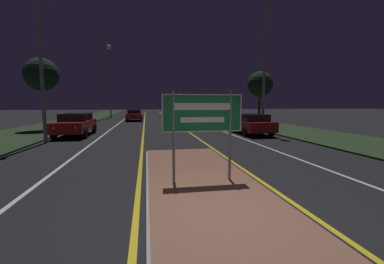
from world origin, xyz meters
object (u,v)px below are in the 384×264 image
at_px(car_receding_1, 223,117).
at_px(warning_sign, 258,110).
at_px(car_receding_2, 200,113).
at_px(car_receding_3, 187,111).
at_px(highway_sign, 203,117).
at_px(streetlight_left_near, 37,7).
at_px(car_approaching_1, 134,115).
at_px(car_receding_0, 250,123).
at_px(streetlight_left_far, 109,68).
at_px(streetlight_right_near, 265,42).
at_px(car_approaching_0, 76,124).

bearing_deg(car_receding_1, warning_sign, 21.96).
bearing_deg(warning_sign, car_receding_2, 120.26).
xyz_separation_m(car_receding_2, car_receding_3, (0.12, 12.08, -0.07)).
height_order(highway_sign, car_receding_1, highway_sign).
xyz_separation_m(highway_sign, car_receding_2, (5.63, 26.82, -0.96)).
distance_m(streetlight_left_near, car_approaching_1, 18.07).
xyz_separation_m(car_receding_0, car_receding_2, (0.12, 16.82, 0.05)).
xyz_separation_m(streetlight_left_far, warning_sign, (16.37, -11.73, -5.48)).
bearing_deg(car_receding_2, warning_sign, -59.74).
distance_m(highway_sign, car_receding_3, 39.33).
relative_size(streetlight_left_near, car_receding_0, 2.47).
bearing_deg(highway_sign, streetlight_right_near, 57.40).
bearing_deg(car_receding_2, car_approaching_0, -126.13).
height_order(streetlight_left_near, streetlight_left_far, streetlight_left_near).
bearing_deg(car_approaching_1, highway_sign, -83.61).
bearing_deg(streetlight_left_near, car_approaching_1, 76.88).
distance_m(car_receding_3, car_approaching_1, 16.51).
bearing_deg(warning_sign, car_receding_0, -117.19).
xyz_separation_m(car_receding_3, warning_sign, (4.41, -19.84, 0.68)).
relative_size(streetlight_left_near, car_approaching_0, 2.53).
height_order(highway_sign, streetlight_left_far, streetlight_left_far).
bearing_deg(car_receding_2, car_receding_0, -90.42).
distance_m(car_approaching_1, warning_sign, 14.16).
bearing_deg(highway_sign, streetlight_left_near, 128.88).
height_order(streetlight_left_near, car_receding_3, streetlight_left_near).
bearing_deg(car_receding_2, streetlight_left_far, 161.50).
distance_m(streetlight_left_far, car_receding_0, 24.64).
relative_size(streetlight_right_near, car_receding_1, 2.05).
height_order(car_receding_1, car_approaching_0, car_receding_1).
bearing_deg(streetlight_left_far, highway_sign, -78.61).
distance_m(streetlight_left_near, car_approaching_0, 6.77).
bearing_deg(streetlight_left_far, streetlight_right_near, -58.60).
relative_size(car_approaching_0, warning_sign, 2.05).
bearing_deg(highway_sign, car_approaching_0, 117.84).
xyz_separation_m(streetlight_left_near, car_approaching_1, (3.85, 16.54, -6.16)).
relative_size(streetlight_left_near, streetlight_right_near, 1.17).
xyz_separation_m(car_approaching_1, warning_sign, (12.94, -5.71, 0.70)).
height_order(streetlight_right_near, car_receding_3, streetlight_right_near).
height_order(streetlight_left_far, car_receding_0, streetlight_left_far).
distance_m(car_receding_0, warning_sign, 10.21).
distance_m(streetlight_right_near, car_receding_1, 9.01).
bearing_deg(car_approaching_1, car_receding_3, 58.90).
height_order(streetlight_left_near, car_receding_0, streetlight_left_near).
height_order(streetlight_left_near, car_approaching_1, streetlight_left_near).
bearing_deg(car_approaching_0, streetlight_left_far, 91.01).
bearing_deg(streetlight_left_far, car_receding_2, -18.50).
distance_m(car_receding_1, warning_sign, 4.75).
bearing_deg(streetlight_right_near, car_approaching_0, 175.30).
bearing_deg(car_receding_3, car_receding_2, -90.56).
distance_m(highway_sign, car_receding_1, 18.26).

